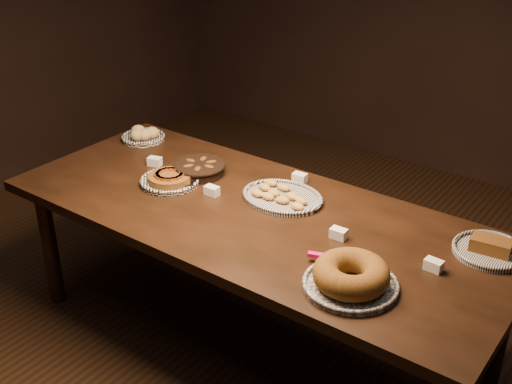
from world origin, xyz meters
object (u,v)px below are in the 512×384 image
Objects in this scene: buffet_table at (254,225)px; apple_tart_plate at (170,179)px; bundt_cake_plate at (351,277)px; madeleine_platter at (282,196)px.

apple_tart_plate is at bearing -177.95° from buffet_table.
bundt_cake_plate reaches higher than buffet_table.
bundt_cake_plate is at bearing -22.11° from buffet_table.
buffet_table is 6.04× the size of madeleine_platter.
buffet_table is 0.52m from apple_tart_plate.
apple_tart_plate is at bearing 158.39° from bundt_cake_plate.
buffet_table is 0.71m from bundt_cake_plate.
buffet_table is at bearing -9.13° from apple_tart_plate.
apple_tart_plate is 0.76× the size of madeleine_platter.
bundt_cake_plate reaches higher than madeleine_platter.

